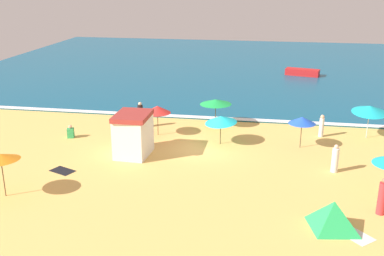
{
  "coord_description": "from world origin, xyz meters",
  "views": [
    {
      "loc": [
        3.97,
        -26.87,
        10.48
      ],
      "look_at": [
        -0.94,
        1.56,
        0.8
      ],
      "focal_mm": 42.79,
      "sensor_mm": 36.0,
      "label": 1
    }
  ],
  "objects_px": {
    "beach_umbrella_5": "(0,157)",
    "beachgoer_3": "(71,132)",
    "beach_umbrella_6": "(157,109)",
    "beachgoer_2": "(382,198)",
    "beach_umbrella_4": "(216,102)",
    "beachgoer_0": "(322,126)",
    "small_boat_0": "(302,72)",
    "lifeguard_cabana": "(133,134)",
    "beach_umbrella_2": "(370,109)",
    "beach_tent": "(333,215)",
    "beachgoer_6": "(140,116)",
    "beach_umbrella_3": "(302,120)",
    "beachgoer_4": "(335,159)",
    "beach_umbrella_0": "(221,119)"
  },
  "relations": [
    {
      "from": "beach_umbrella_5",
      "to": "beachgoer_3",
      "type": "relative_size",
      "value": 2.84
    },
    {
      "from": "beach_umbrella_6",
      "to": "beachgoer_2",
      "type": "relative_size",
      "value": 1.19
    },
    {
      "from": "beach_umbrella_4",
      "to": "beach_umbrella_6",
      "type": "xyz_separation_m",
      "value": [
        -3.66,
        -2.53,
        -0.02
      ]
    },
    {
      "from": "beachgoer_0",
      "to": "small_boat_0",
      "type": "bearing_deg",
      "value": 90.49
    },
    {
      "from": "beach_umbrella_6",
      "to": "beachgoer_0",
      "type": "height_order",
      "value": "beach_umbrella_6"
    },
    {
      "from": "lifeguard_cabana",
      "to": "small_boat_0",
      "type": "xyz_separation_m",
      "value": [
        11.43,
        25.2,
        -0.89
      ]
    },
    {
      "from": "beach_umbrella_2",
      "to": "beach_umbrella_6",
      "type": "bearing_deg",
      "value": -172.47
    },
    {
      "from": "beach_tent",
      "to": "small_boat_0",
      "type": "distance_m",
      "value": 31.99
    },
    {
      "from": "beach_umbrella_6",
      "to": "beachgoer_6",
      "type": "height_order",
      "value": "beach_umbrella_6"
    },
    {
      "from": "beach_umbrella_5",
      "to": "beach_umbrella_6",
      "type": "xyz_separation_m",
      "value": [
        5.31,
        10.21,
        -0.24
      ]
    },
    {
      "from": "beach_umbrella_3",
      "to": "beach_tent",
      "type": "relative_size",
      "value": 0.91
    },
    {
      "from": "beachgoer_0",
      "to": "beach_umbrella_5",
      "type": "bearing_deg",
      "value": -144.24
    },
    {
      "from": "beach_umbrella_3",
      "to": "beachgoer_4",
      "type": "bearing_deg",
      "value": -64.77
    },
    {
      "from": "small_boat_0",
      "to": "beach_umbrella_6",
      "type": "bearing_deg",
      "value": -116.91
    },
    {
      "from": "beach_umbrella_0",
      "to": "beach_umbrella_6",
      "type": "distance_m",
      "value": 4.54
    },
    {
      "from": "beach_umbrella_0",
      "to": "beachgoer_3",
      "type": "height_order",
      "value": "beach_umbrella_0"
    },
    {
      "from": "beach_umbrella_0",
      "to": "beachgoer_0",
      "type": "bearing_deg",
      "value": 21.11
    },
    {
      "from": "beach_umbrella_4",
      "to": "beachgoer_0",
      "type": "xyz_separation_m",
      "value": [
        7.36,
        -0.97,
        -1.11
      ]
    },
    {
      "from": "lifeguard_cabana",
      "to": "beach_umbrella_6",
      "type": "height_order",
      "value": "lifeguard_cabana"
    },
    {
      "from": "beachgoer_4",
      "to": "small_boat_0",
      "type": "xyz_separation_m",
      "value": [
        -0.35,
        25.75,
        -0.3
      ]
    },
    {
      "from": "beach_umbrella_0",
      "to": "beach_umbrella_5",
      "type": "relative_size",
      "value": 1.15
    },
    {
      "from": "beach_umbrella_5",
      "to": "beachgoer_6",
      "type": "xyz_separation_m",
      "value": [
        3.68,
        11.59,
        -1.19
      ]
    },
    {
      "from": "beach_umbrella_4",
      "to": "beach_umbrella_6",
      "type": "bearing_deg",
      "value": -145.36
    },
    {
      "from": "beach_umbrella_2",
      "to": "beach_umbrella_3",
      "type": "xyz_separation_m",
      "value": [
        -4.52,
        -2.65,
        -0.19
      ]
    },
    {
      "from": "beach_umbrella_2",
      "to": "beachgoer_4",
      "type": "distance_m",
      "value": 6.95
    },
    {
      "from": "beachgoer_2",
      "to": "beachgoer_4",
      "type": "bearing_deg",
      "value": 108.39
    },
    {
      "from": "beach_umbrella_6",
      "to": "small_boat_0",
      "type": "relative_size",
      "value": 0.57
    },
    {
      "from": "lifeguard_cabana",
      "to": "beach_umbrella_6",
      "type": "xyz_separation_m",
      "value": [
        0.58,
        3.81,
        0.5
      ]
    },
    {
      "from": "beach_umbrella_3",
      "to": "beachgoer_0",
      "type": "xyz_separation_m",
      "value": [
        1.5,
        2.36,
        -1.08
      ]
    },
    {
      "from": "beach_umbrella_0",
      "to": "beach_umbrella_2",
      "type": "height_order",
      "value": "beach_umbrella_2"
    },
    {
      "from": "beach_tent",
      "to": "beachgoer_4",
      "type": "xyz_separation_m",
      "value": [
        0.8,
        6.23,
        0.1
      ]
    },
    {
      "from": "beachgoer_2",
      "to": "beachgoer_4",
      "type": "distance_m",
      "value": 4.82
    },
    {
      "from": "beachgoer_2",
      "to": "lifeguard_cabana",
      "type": "bearing_deg",
      "value": 158.93
    },
    {
      "from": "beach_umbrella_3",
      "to": "beach_umbrella_4",
      "type": "xyz_separation_m",
      "value": [
        -5.87,
        3.33,
        0.03
      ]
    },
    {
      "from": "lifeguard_cabana",
      "to": "beachgoer_0",
      "type": "bearing_deg",
      "value": 24.84
    },
    {
      "from": "beach_umbrella_4",
      "to": "beachgoer_6",
      "type": "relative_size",
      "value": 1.31
    },
    {
      "from": "beach_umbrella_2",
      "to": "beach_umbrella_3",
      "type": "bearing_deg",
      "value": -149.56
    },
    {
      "from": "small_boat_0",
      "to": "beachgoer_6",
      "type": "bearing_deg",
      "value": -121.97
    },
    {
      "from": "beach_umbrella_0",
      "to": "beach_tent",
      "type": "distance_m",
      "value": 11.37
    },
    {
      "from": "beach_tent",
      "to": "beachgoer_0",
      "type": "bearing_deg",
      "value": 87.11
    },
    {
      "from": "lifeguard_cabana",
      "to": "beach_umbrella_0",
      "type": "relative_size",
      "value": 0.9
    },
    {
      "from": "lifeguard_cabana",
      "to": "beach_umbrella_3",
      "type": "distance_m",
      "value": 10.56
    },
    {
      "from": "beach_umbrella_5",
      "to": "beachgoer_2",
      "type": "bearing_deg",
      "value": 4.01
    },
    {
      "from": "lifeguard_cabana",
      "to": "beachgoer_4",
      "type": "bearing_deg",
      "value": -2.69
    },
    {
      "from": "beach_umbrella_2",
      "to": "beachgoer_0",
      "type": "bearing_deg",
      "value": -174.4
    },
    {
      "from": "beachgoer_3",
      "to": "beachgoer_4",
      "type": "xyz_separation_m",
      "value": [
        16.91,
        -2.84,
        0.37
      ]
    },
    {
      "from": "beach_umbrella_6",
      "to": "beachgoer_4",
      "type": "height_order",
      "value": "beach_umbrella_6"
    },
    {
      "from": "beachgoer_0",
      "to": "small_boat_0",
      "type": "xyz_separation_m",
      "value": [
        -0.17,
        19.83,
        -0.3
      ]
    },
    {
      "from": "beach_umbrella_0",
      "to": "small_boat_0",
      "type": "xyz_separation_m",
      "value": [
        6.43,
        22.38,
        -1.22
      ]
    },
    {
      "from": "beach_umbrella_2",
      "to": "beach_umbrella_3",
      "type": "relative_size",
      "value": 1.04
    }
  ]
}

